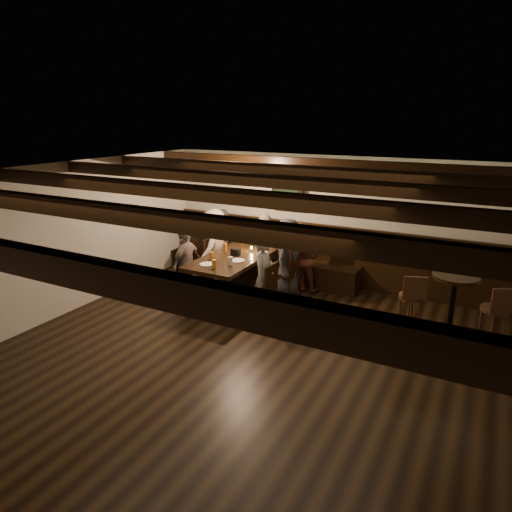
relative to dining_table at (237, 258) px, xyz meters
The scene contains 27 objects.
room 0.93m from the dining_table, 11.02° to the left, with size 7.00×7.00×7.00m.
dining_table is the anchor object (origin of this frame).
chair_left_near 0.96m from the dining_table, 147.97° to the left, with size 0.39×0.39×0.86m.
chair_left_far 0.96m from the dining_table, 147.92° to the right, with size 0.41×0.41×0.91m.
chair_right_near 0.96m from the dining_table, 32.08° to the left, with size 0.42×0.42×0.91m.
chair_right_far 0.96m from the dining_table, 32.03° to the right, with size 0.40×0.40×0.87m.
person_bench_left 1.27m from the dining_table, 135.04° to the left, with size 0.65×0.42×1.33m, color #28282B.
person_bench_centre 1.05m from the dining_table, 90.04° to the left, with size 0.48×0.31×1.31m, color gray.
person_bench_right 1.28m from the dining_table, 45.04° to the left, with size 0.59×0.46×1.21m, color brown.
person_left_near 0.87m from the dining_table, 149.08° to the left, with size 0.92×0.53×1.42m, color #BEAEA0.
person_left_far 0.88m from the dining_table, 148.99° to the right, with size 0.74×0.31×1.26m, color gray.
person_right_near 0.87m from the dining_table, 31.01° to the left, with size 0.69×0.45×1.41m, color #2B2B2E.
person_right_far 0.88m from the dining_table, 30.92° to the right, with size 0.47×0.31×1.30m, color #A09887.
pint_a 0.77m from the dining_table, 111.84° to the left, with size 0.07×0.07×0.14m, color #BF7219.
pint_b 0.71m from the dining_table, 69.00° to the left, with size 0.07×0.07×0.14m, color #BF7219.
pint_c 0.34m from the dining_table, 161.61° to the left, with size 0.07×0.07×0.14m, color #BF7219.
pint_d 0.38m from the dining_table, 33.73° to the left, with size 0.07×0.07×0.14m, color silver.
pint_e 0.52m from the dining_table, 116.01° to the right, with size 0.07×0.07×0.14m, color #BF7219.
pint_f 0.60m from the dining_table, 69.98° to the right, with size 0.07×0.07×0.14m, color silver.
pint_g 0.81m from the dining_table, 86.38° to the right, with size 0.07×0.07×0.14m, color #BF7219.
plate_near 0.72m from the dining_table, 102.05° to the right, with size 0.24×0.24×0.01m, color white.
plate_far 0.36m from the dining_table, 58.99° to the right, with size 0.24×0.24×0.01m, color white.
condiment_caddy 0.13m from the dining_table, 89.96° to the right, with size 0.15×0.10×0.12m, color black.
candle 0.34m from the dining_table, 68.24° to the left, with size 0.05×0.05×0.05m, color beige.
high_top_table 3.49m from the dining_table, ahead, with size 0.60×0.60×1.06m.
bar_stool_left 3.03m from the dining_table, ahead, with size 0.37×0.38×1.08m.
bar_stool_right 4.02m from the dining_table, ahead, with size 0.38×0.39×1.08m.
Camera 1 is at (2.67, -4.42, 3.07)m, focal length 32.00 mm.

